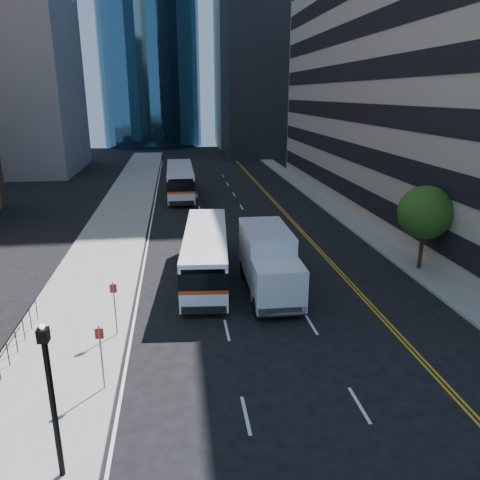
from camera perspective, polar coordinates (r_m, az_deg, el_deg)
The scene contains 8 objects.
ground at distance 20.76m, azimuth 8.89°, elevation -12.78°, with size 160.00×160.00×0.00m, color black.
sidewalk_west at distance 43.66m, azimuth -14.11°, elevation 3.25°, with size 5.00×90.00×0.15m, color gray.
sidewalk_east at distance 45.72m, azimuth 10.99°, elevation 4.08°, with size 2.00×90.00×0.15m, color gray.
street_tree at distance 29.77m, azimuth 21.67°, elevation 3.11°, with size 3.20×3.20×5.10m.
lamp_post at distance 13.95m, azimuth -21.97°, elevation -17.23°, with size 0.28×0.28×4.56m.
bus_front at distance 27.23m, azimuth -4.18°, elevation -1.55°, with size 3.30×11.08×2.81m.
bus_rear at distance 49.93m, azimuth -7.31°, elevation 7.26°, with size 2.68×12.02×3.10m.
box_truck at distance 25.11m, azimuth 3.55°, elevation -2.61°, with size 2.53×7.08×3.38m.
Camera 1 is at (-5.47, -17.13, 10.36)m, focal length 35.00 mm.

